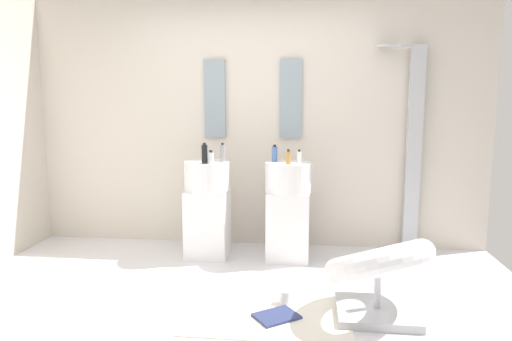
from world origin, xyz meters
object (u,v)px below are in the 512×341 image
Objects in this scene: shower_column at (412,145)px; soap_bottle_amber at (288,157)px; pedestal_sink_left at (208,207)px; pedestal_sink_right at (288,209)px; soap_bottle_grey at (223,153)px; magazine_navy at (277,316)px; lounge_chair at (378,268)px; coffee_mug at (285,297)px; soap_bottle_blue at (275,154)px; soap_bottle_clear at (211,158)px; soap_bottle_white at (299,157)px; soap_bottle_black at (205,154)px.

shower_column is 1.30m from soap_bottle_amber.
pedestal_sink_left is 1.00× the size of pedestal_sink_right.
pedestal_sink_right is at bearing -0.44° from soap_bottle_grey.
magazine_navy is at bearing -127.09° from shower_column.
pedestal_sink_left reaches higher than lounge_chair.
pedestal_sink_left is 1.38m from coffee_mug.
shower_column reaches higher than soap_bottle_blue.
soap_bottle_clear is at bearing -63.42° from pedestal_sink_left.
pedestal_sink_right is 0.95× the size of lounge_chair.
soap_bottle_white is (0.10, -0.07, 0.51)m from pedestal_sink_right.
pedestal_sink_left is 7.85× the size of soap_bottle_white.
soap_bottle_black reaches higher than pedestal_sink_left.
lounge_chair is 8.90× the size of soap_bottle_clear.
soap_bottle_grey is at bearing -172.94° from soap_bottle_blue.
pedestal_sink_right is 0.89m from soap_bottle_clear.
soap_bottle_white is at bearing -6.17° from soap_bottle_grey.
pedestal_sink_right is 5.41× the size of soap_bottle_black.
soap_bottle_blue is (0.65, 0.07, 0.52)m from pedestal_sink_left.
soap_bottle_black is at bearing 145.65° from lounge_chair.
soap_bottle_blue is at bearing 7.06° from soap_bottle_grey.
soap_bottle_amber is at bearing 52.72° from magazine_navy.
soap_bottle_amber is at bearing 2.29° from soap_bottle_black.
soap_bottle_amber is (0.03, 1.15, 0.98)m from magazine_navy.
pedestal_sink_right is 1.40m from shower_column.
shower_column is 14.98× the size of soap_bottle_amber.
lounge_chair is at bearing -9.37° from coffee_mug.
coffee_mug is at bearing -51.79° from pedestal_sink_left.
soap_bottle_black reaches higher than soap_bottle_white.
soap_bottle_blue is (-0.16, 1.09, 0.95)m from coffee_mug.
pedestal_sink_left is at bearing -178.17° from soap_bottle_grey.
magazine_navy is 0.24m from coffee_mug.
pedestal_sink_right is 0.55m from soap_bottle_blue.
soap_bottle_blue is (-0.14, 0.07, 0.52)m from pedestal_sink_right.
soap_bottle_white is (0.82, 0.06, 0.00)m from soap_bottle_clear.
shower_column reaches higher than soap_bottle_black.
soap_bottle_white is (0.73, -0.08, -0.02)m from soap_bottle_grey.
coffee_mug is at bearing 42.20° from magazine_navy.
soap_bottle_white is at bearing -4.79° from pedestal_sink_left.
soap_bottle_white is at bearing 4.52° from soap_bottle_clear.
soap_bottle_blue is 1.31× the size of soap_bottle_clear.
soap_bottle_grey is (-1.84, -0.37, -0.06)m from shower_column.
soap_bottle_black is at bearing 132.05° from coffee_mug.
pedestal_sink_right is 0.52m from soap_bottle_white.
soap_bottle_white reaches higher than soap_bottle_clear.
shower_column is 10.66× the size of soap_bottle_black.
coffee_mug is 0.61× the size of soap_bottle_blue.
soap_bottle_amber is 1.03× the size of soap_bottle_white.
soap_bottle_black is at bearing -175.51° from soap_bottle_white.
magazine_navy is 1.66m from soap_bottle_blue.
shower_column reaches higher than pedestal_sink_left.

